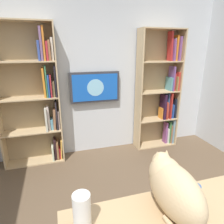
{
  "coord_description": "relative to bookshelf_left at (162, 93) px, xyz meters",
  "views": [
    {
      "loc": [
        0.71,
        1.14,
        1.83
      ],
      "look_at": [
        0.04,
        -1.13,
        1.07
      ],
      "focal_mm": 31.62,
      "sensor_mm": 36.0,
      "label": 1
    }
  ],
  "objects": [
    {
      "name": "wall_back",
      "position": [
        1.22,
        -0.17,
        0.31
      ],
      "size": [
        4.52,
        0.06,
        2.7
      ],
      "primitive_type": "cube",
      "color": "silver",
      "rests_on": "ground"
    },
    {
      "name": "paper_towel_roll",
      "position": [
        1.83,
        2.24,
        -0.15
      ],
      "size": [
        0.11,
        0.11,
        0.25
      ],
      "primitive_type": "cylinder",
      "color": "white",
      "rests_on": "desk"
    },
    {
      "name": "bookshelf_left",
      "position": [
        0.0,
        0.0,
        0.0
      ],
      "size": [
        0.8,
        0.28,
        2.16
      ],
      "color": "tan",
      "rests_on": "ground"
    },
    {
      "name": "wall_mounted_tv",
      "position": [
        1.26,
        -0.08,
        0.16
      ],
      "size": [
        0.85,
        0.07,
        0.52
      ],
      "color": "#333338"
    },
    {
      "name": "coffee_mug",
      "position": [
        0.98,
        2.2,
        -0.23
      ],
      "size": [
        0.08,
        0.08,
        0.1
      ],
      "primitive_type": "cylinder",
      "color": "#335999",
      "rests_on": "desk"
    },
    {
      "name": "cat",
      "position": [
        1.22,
        2.24,
        -0.1
      ],
      "size": [
        0.26,
        0.69,
        0.37
      ],
      "color": "#D1B284",
      "rests_on": "desk"
    },
    {
      "name": "bookshelf_right",
      "position": [
        2.21,
        -0.0,
        0.06
      ],
      "size": [
        0.93,
        0.28,
        2.21
      ],
      "color": "tan",
      "rests_on": "ground"
    }
  ]
}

